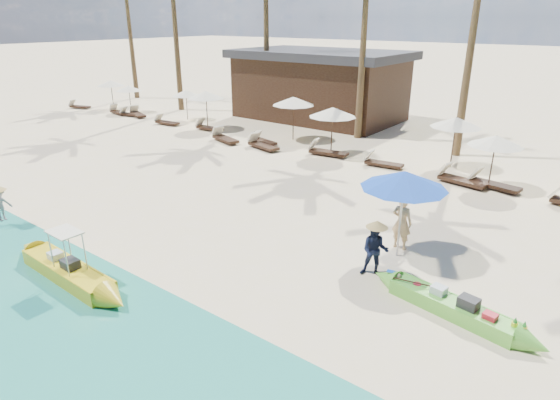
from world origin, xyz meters
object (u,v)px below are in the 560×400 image
Objects in this scene: tourist at (402,222)px; green_canoe at (451,306)px; yellow_canoe at (68,271)px; blue_umbrella at (404,180)px.

green_canoe is at bearing 134.61° from tourist.
yellow_canoe is 3.38× the size of tourist.
green_canoe is 9.37m from yellow_canoe.
yellow_canoe is at bearing 49.03° from tourist.
yellow_canoe is (-8.28, -4.39, 0.03)m from green_canoe.
yellow_canoe reaches higher than green_canoe.
yellow_canoe is 2.18× the size of blue_umbrella.
tourist reaches higher than yellow_canoe.
tourist is 1.53m from blue_umbrella.
tourist is at bearing 143.73° from green_canoe.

